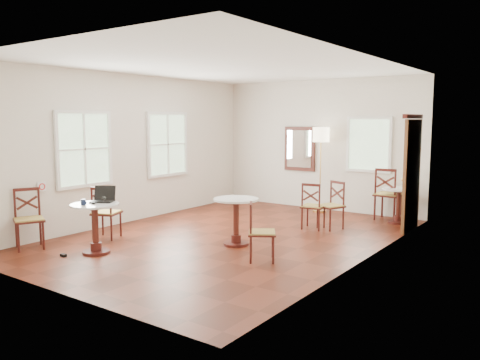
% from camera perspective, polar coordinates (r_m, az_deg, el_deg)
% --- Properties ---
extents(ground, '(7.00, 7.00, 0.00)m').
position_cam_1_polar(ground, '(8.81, -1.14, -6.66)').
color(ground, '#521C0E').
rests_on(ground, ground).
extents(room_shell, '(5.02, 7.02, 3.01)m').
position_cam_1_polar(room_shell, '(8.82, -0.42, 5.75)').
color(room_shell, silver).
rests_on(room_shell, ground).
extents(cafe_table_near, '(0.75, 0.75, 0.79)m').
position_cam_1_polar(cafe_table_near, '(7.99, -16.55, -4.80)').
color(cafe_table_near, '#421510').
rests_on(cafe_table_near, ground).
extents(cafe_table_mid, '(0.75, 0.75, 0.79)m').
position_cam_1_polar(cafe_table_mid, '(8.16, -0.47, -4.25)').
color(cafe_table_mid, '#421510').
rests_on(cafe_table_mid, ground).
extents(cafe_table_back, '(0.67, 0.67, 0.71)m').
position_cam_1_polar(cafe_table_back, '(10.40, 18.01, -2.42)').
color(cafe_table_back, '#421510').
rests_on(cafe_table_back, ground).
extents(chair_near_a, '(0.56, 0.56, 0.94)m').
position_cam_1_polar(chair_near_a, '(8.94, -15.40, -3.67)').
color(chair_near_a, '#421510').
rests_on(chair_near_a, ground).
extents(chair_near_b, '(0.60, 0.60, 0.98)m').
position_cam_1_polar(chair_near_b, '(8.67, -23.44, -4.18)').
color(chair_near_b, '#421510').
rests_on(chair_near_b, ground).
extents(chair_mid_a, '(0.47, 0.47, 0.90)m').
position_cam_1_polar(chair_mid_a, '(9.46, 8.52, -3.03)').
color(chair_mid_a, '#421510').
rests_on(chair_mid_a, ground).
extents(chair_mid_b, '(0.56, 0.56, 0.87)m').
position_cam_1_polar(chair_mid_b, '(7.28, 2.39, -6.09)').
color(chair_mid_b, '#421510').
rests_on(chair_mid_b, ground).
extents(chair_back_a, '(0.52, 0.52, 1.10)m').
position_cam_1_polar(chair_back_a, '(10.65, 16.90, -1.59)').
color(chair_back_a, '#421510').
rests_on(chair_back_a, ground).
extents(chair_back_b, '(0.54, 0.54, 0.91)m').
position_cam_1_polar(chair_back_b, '(9.55, 10.64, -2.92)').
color(chair_back_b, '#421510').
rests_on(chair_back_b, ground).
extents(floor_lamp, '(0.37, 0.37, 1.92)m').
position_cam_1_polar(floor_lamp, '(11.16, 9.43, 4.59)').
color(floor_lamp, '#BF8C3F').
rests_on(floor_lamp, ground).
extents(laptop, '(0.44, 0.42, 0.24)m').
position_cam_1_polar(laptop, '(8.10, -15.65, -2.01)').
color(laptop, black).
rests_on(laptop, cafe_table_near).
extents(mouse, '(0.09, 0.07, 0.03)m').
position_cam_1_polar(mouse, '(7.91, -16.76, -2.59)').
color(mouse, black).
rests_on(mouse, cafe_table_near).
extents(navy_mug, '(0.11, 0.08, 0.09)m').
position_cam_1_polar(navy_mug, '(7.86, -17.81, -2.47)').
color(navy_mug, black).
rests_on(navy_mug, cafe_table_near).
extents(water_glass, '(0.06, 0.06, 0.10)m').
position_cam_1_polar(water_glass, '(7.96, -15.62, -2.22)').
color(water_glass, white).
rests_on(water_glass, cafe_table_near).
extents(power_adapter, '(0.10, 0.06, 0.04)m').
position_cam_1_polar(power_adapter, '(8.06, -19.93, -8.26)').
color(power_adapter, black).
rests_on(power_adapter, ground).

